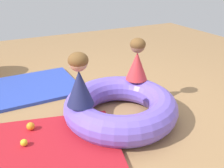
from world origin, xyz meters
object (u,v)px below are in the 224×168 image
child_in_red (137,60)px  child_in_navy (79,80)px  inflatable_cushion (121,107)px  play_ball_yellow (24,143)px  play_ball_orange (31,126)px

child_in_red → child_in_navy: child_in_navy is taller
child_in_red → child_in_navy: size_ratio=0.95×
inflatable_cushion → play_ball_yellow: inflatable_cushion is taller
inflatable_cushion → child_in_navy: (-0.44, -0.01, 0.39)m
inflatable_cushion → play_ball_orange: inflatable_cushion is taller
play_ball_orange → inflatable_cushion: bearing=-10.1°
play_ball_yellow → child_in_navy: bearing=5.4°
inflatable_cushion → child_in_red: 0.58m
play_ball_orange → child_in_red: bearing=4.8°
child_in_navy → play_ball_orange: size_ratio=6.49×
play_ball_yellow → child_in_red: bearing=13.7°
play_ball_yellow → play_ball_orange: size_ratio=0.81×
child_in_red → play_ball_orange: size_ratio=6.18×
child_in_red → play_ball_orange: child_in_red is taller
inflatable_cushion → child_in_red: (0.35, 0.26, 0.38)m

